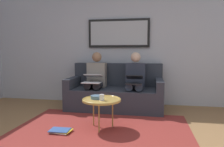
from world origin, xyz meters
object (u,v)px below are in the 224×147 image
object	(u,v)px
bowl	(96,97)
magazine_stack	(61,131)
framed_mirror	(119,33)
cup	(102,97)
laptop_black	(134,80)
couch	(116,93)
person_right	(96,78)
laptop_silver	(93,79)
person_left	(135,79)
coffee_table	(102,100)

from	to	relation	value
bowl	magazine_stack	size ratio (longest dim) A/B	0.53
framed_mirror	cup	xyz separation A→B (m)	(-0.01, 1.68, -1.06)
cup	laptop_black	size ratio (longest dim) A/B	0.26
bowl	laptop_black	size ratio (longest dim) A/B	0.51
couch	laptop_black	xyz separation A→B (m)	(-0.40, 0.31, 0.31)
person_right	laptop_silver	world-z (taller)	person_right
framed_mirror	laptop_black	bearing A→B (deg)	120.03
bowl	person_right	bearing A→B (deg)	-74.86
cup	framed_mirror	bearing A→B (deg)	-89.73
person_left	person_right	world-z (taller)	same
coffee_table	person_right	size ratio (longest dim) A/B	0.51
cup	magazine_stack	distance (m)	0.75
coffee_table	laptop_black	xyz separation A→B (m)	(-0.41, -0.91, 0.19)
laptop_silver	magazine_stack	distance (m)	1.34
laptop_black	person_left	bearing A→B (deg)	-90.00
laptop_black	magazine_stack	bearing A→B (deg)	50.99
cup	laptop_black	xyz separation A→B (m)	(-0.39, -0.99, 0.13)
laptop_black	framed_mirror	bearing A→B (deg)	-59.97
framed_mirror	cup	bearing A→B (deg)	90.27
couch	magazine_stack	world-z (taller)	couch
couch	coffee_table	world-z (taller)	couch
cup	magazine_stack	size ratio (longest dim) A/B	0.27
couch	laptop_silver	size ratio (longest dim) A/B	5.07
framed_mirror	bowl	xyz separation A→B (m)	(0.10, 1.59, -1.08)
laptop_silver	person_right	bearing A→B (deg)	-90.00
laptop_black	person_right	xyz separation A→B (m)	(0.80, -0.24, -0.01)
framed_mirror	laptop_silver	distance (m)	1.22
coffee_table	bowl	size ratio (longest dim) A/B	3.24
couch	coffee_table	xyz separation A→B (m)	(0.01, 1.22, 0.12)
framed_mirror	magazine_stack	xyz separation A→B (m)	(0.55, 1.87, -1.53)
framed_mirror	bowl	size ratio (longest dim) A/B	7.53
bowl	cup	bearing A→B (deg)	137.64
person_right	laptop_silver	size ratio (longest dim) A/B	3.07
person_left	laptop_silver	world-z (taller)	person_left
bowl	person_right	xyz separation A→B (m)	(0.31, -1.13, 0.14)
person_left	coffee_table	bearing A→B (deg)	70.22
bowl	laptop_silver	world-z (taller)	laptop_silver
bowl	magazine_stack	distance (m)	0.70
person_left	laptop_silver	bearing A→B (deg)	16.37
person_left	bowl	bearing A→B (deg)	66.26
person_right	cup	bearing A→B (deg)	108.48
bowl	magazine_stack	xyz separation A→B (m)	(0.46, 0.29, -0.45)
coffee_table	laptop_black	bearing A→B (deg)	-114.38
couch	coffee_table	size ratio (longest dim) A/B	3.27
couch	person_right	bearing A→B (deg)	9.64
person_left	person_right	distance (m)	0.80
coffee_table	person_left	world-z (taller)	person_left
cup	bowl	size ratio (longest dim) A/B	0.51
framed_mirror	laptop_silver	xyz separation A→B (m)	(0.40, 0.69, -0.92)
coffee_table	laptop_silver	bearing A→B (deg)	-66.90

